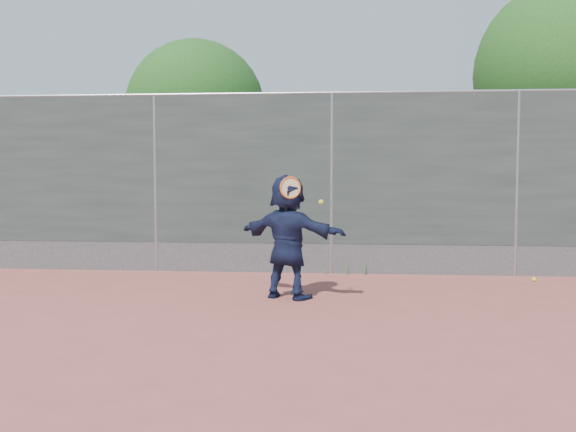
{
  "coord_description": "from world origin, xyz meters",
  "views": [
    {
      "loc": [
        0.24,
        -7.18,
        1.71
      ],
      "look_at": [
        -0.53,
        1.33,
        1.11
      ],
      "focal_mm": 40.0,
      "sensor_mm": 36.0,
      "label": 1
    }
  ],
  "objects": [
    {
      "name": "weed_clump",
      "position": [
        0.29,
        3.38,
        0.13
      ],
      "size": [
        0.68,
        0.07,
        0.3
      ],
      "color": "#387226",
      "rests_on": "ground"
    },
    {
      "name": "player",
      "position": [
        -0.53,
        1.33,
        0.83
      ],
      "size": [
        1.62,
        1.06,
        1.67
      ],
      "primitive_type": "imported",
      "rotation": [
        0.0,
        0.0,
        2.74
      ],
      "color": "#161E3D",
      "rests_on": "ground"
    },
    {
      "name": "fence",
      "position": [
        -0.0,
        3.5,
        1.58
      ],
      "size": [
        20.0,
        0.06,
        3.03
      ],
      "color": "#38423D",
      "rests_on": "ground"
    },
    {
      "name": "swing_action",
      "position": [
        -0.45,
        1.14,
        1.46
      ],
      "size": [
        0.57,
        0.16,
        0.51
      ],
      "color": "orange",
      "rests_on": "ground"
    },
    {
      "name": "ball_ground",
      "position": [
        3.16,
        2.97,
        0.03
      ],
      "size": [
        0.07,
        0.07,
        0.07
      ],
      "primitive_type": "sphere",
      "color": "#CEDD31",
      "rests_on": "ground"
    },
    {
      "name": "tree_left",
      "position": [
        -2.85,
        6.55,
        2.94
      ],
      "size": [
        3.15,
        3.0,
        4.53
      ],
      "color": "#382314",
      "rests_on": "ground"
    },
    {
      "name": "ground",
      "position": [
        0.0,
        0.0,
        0.0
      ],
      "size": [
        80.0,
        80.0,
        0.0
      ],
      "primitive_type": "plane",
      "color": "#9E4C42",
      "rests_on": "ground"
    }
  ]
}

